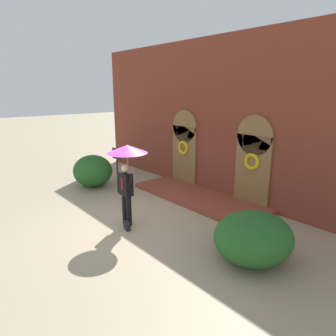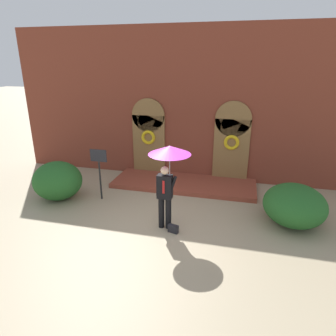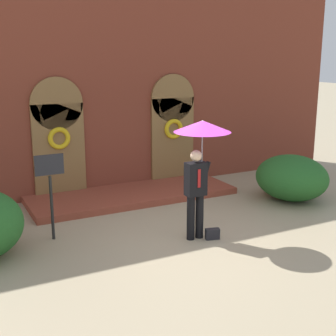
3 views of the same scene
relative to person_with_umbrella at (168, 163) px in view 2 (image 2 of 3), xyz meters
name	(u,v)px [view 2 (image 2 of 3)]	position (x,y,z in m)	size (l,w,h in m)	color
ground_plane	(162,227)	(-0.17, -0.02, -1.91)	(80.00, 80.00, 0.00)	tan
building_facade	(191,109)	(-0.17, 4.13, 0.77)	(14.00, 2.30, 5.60)	brown
person_with_umbrella	(168,163)	(0.00, 0.00, 0.00)	(1.10, 1.10, 2.36)	black
handbag	(173,229)	(0.19, -0.20, -1.80)	(0.28, 0.12, 0.22)	black
sign_post	(99,166)	(-2.62, 1.25, -0.75)	(0.56, 0.06, 1.72)	black
shrub_left	(58,181)	(-4.02, 0.95, -1.28)	(1.61, 1.53, 1.27)	#235B23
shrub_right	(294,205)	(3.37, 1.13, -1.35)	(1.72, 1.90, 1.12)	#235B23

